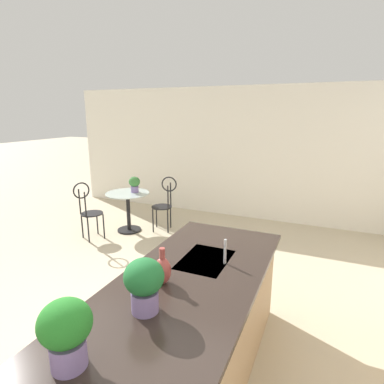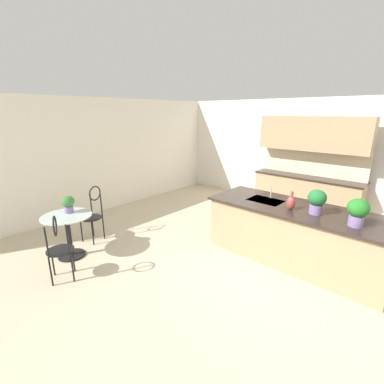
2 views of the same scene
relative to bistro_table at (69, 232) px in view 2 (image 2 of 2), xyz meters
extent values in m
plane|color=beige|center=(2.53, 1.57, -0.45)|extent=(40.00, 40.00, 0.00)
cube|color=silver|center=(2.53, 5.23, 0.90)|extent=(9.00, 0.12, 2.70)
cube|color=silver|center=(-1.73, 1.57, 0.90)|extent=(0.12, 7.80, 2.70)
cube|color=tan|center=(2.83, 2.42, -0.01)|extent=(2.70, 0.96, 0.88)
cube|color=#2D231E|center=(2.83, 2.42, 0.45)|extent=(2.80, 1.06, 0.04)
cube|color=#B2B5BA|center=(2.28, 2.42, 0.46)|extent=(0.56, 0.40, 0.03)
cube|color=tan|center=(2.13, 4.77, -0.01)|extent=(2.40, 0.60, 0.88)
cube|color=#2D231E|center=(2.13, 4.77, 0.45)|extent=(2.44, 0.64, 0.04)
cube|color=beige|center=(2.13, 4.93, 0.77)|extent=(2.40, 0.04, 0.60)
cube|color=tan|center=(2.13, 4.75, 1.45)|extent=(2.40, 0.36, 0.76)
cylinder|color=black|center=(0.00, 0.00, -0.43)|extent=(0.44, 0.44, 0.03)
cylinder|color=black|center=(0.00, 0.00, -0.07)|extent=(0.07, 0.07, 0.69)
cylinder|color=#B2C6C1|center=(0.00, 0.00, 0.29)|extent=(0.80, 0.80, 0.01)
cylinder|color=black|center=(-0.11, 0.46, -0.22)|extent=(0.03, 0.03, 0.45)
cylinder|color=black|center=(-0.38, 0.38, -0.22)|extent=(0.03, 0.03, 0.45)
cylinder|color=black|center=(-0.19, 0.73, -0.22)|extent=(0.03, 0.03, 0.45)
cylinder|color=black|center=(-0.46, 0.65, -0.22)|extent=(0.03, 0.03, 0.45)
cylinder|color=black|center=(-0.28, 0.56, 0.01)|extent=(0.47, 0.47, 0.02)
cylinder|color=black|center=(-0.20, 0.74, 0.23)|extent=(0.03, 0.03, 0.45)
cylinder|color=black|center=(-0.45, 0.66, 0.23)|extent=(0.03, 0.03, 0.45)
torus|color=black|center=(-0.33, 0.70, 0.45)|extent=(0.11, 0.28, 0.28)
cylinder|color=black|center=(0.37, -0.43, -0.22)|extent=(0.03, 0.03, 0.45)
cylinder|color=black|center=(0.50, -0.18, -0.22)|extent=(0.03, 0.03, 0.45)
cylinder|color=black|center=(0.62, -0.56, -0.22)|extent=(0.03, 0.03, 0.45)
cylinder|color=black|center=(0.75, -0.31, -0.22)|extent=(0.03, 0.03, 0.45)
cylinder|color=black|center=(0.56, -0.37, 0.01)|extent=(0.51, 0.51, 0.02)
cylinder|color=black|center=(0.64, -0.55, 0.23)|extent=(0.03, 0.03, 0.45)
cylinder|color=black|center=(0.75, -0.32, 0.23)|extent=(0.03, 0.03, 0.45)
torus|color=black|center=(0.70, -0.44, 0.45)|extent=(0.26, 0.15, 0.28)
cylinder|color=#B2B5BA|center=(2.28, 2.60, 0.58)|extent=(0.02, 0.02, 0.22)
cylinder|color=#7A669E|center=(-0.10, 0.09, 0.35)|extent=(0.14, 0.14, 0.11)
ellipsoid|color=#367236|center=(-0.10, 0.09, 0.49)|extent=(0.21, 0.21, 0.19)
cylinder|color=#7A669E|center=(3.13, 2.33, 0.54)|extent=(0.18, 0.18, 0.14)
ellipsoid|color=#1D622E|center=(3.13, 2.33, 0.72)|extent=(0.26, 0.26, 0.24)
cylinder|color=#7A669E|center=(3.68, 2.22, 0.55)|extent=(0.18, 0.18, 0.15)
ellipsoid|color=#216F23|center=(3.68, 2.22, 0.73)|extent=(0.27, 0.27, 0.24)
ellipsoid|color=#993D38|center=(2.78, 2.27, 0.58)|extent=(0.13, 0.13, 0.21)
cylinder|color=#993D38|center=(2.78, 2.27, 0.72)|extent=(0.04, 0.04, 0.08)
camera|label=1|loc=(4.66, 3.33, 1.74)|focal=29.37mm
camera|label=2|loc=(4.32, -1.68, 1.92)|focal=25.40mm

